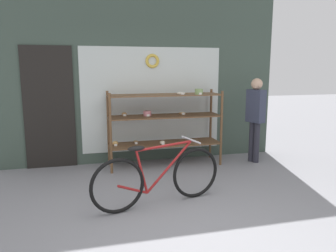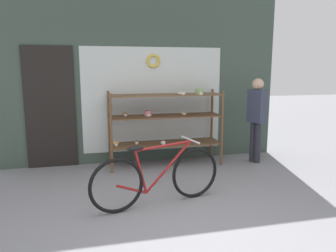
{
  "view_description": "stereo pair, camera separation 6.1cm",
  "coord_description": "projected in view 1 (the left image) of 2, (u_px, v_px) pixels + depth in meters",
  "views": [
    {
      "loc": [
        -1.01,
        -3.11,
        1.74
      ],
      "look_at": [
        0.17,
        1.53,
        0.88
      ],
      "focal_mm": 35.0,
      "sensor_mm": 36.0,
      "label": 1
    },
    {
      "loc": [
        -0.95,
        -3.13,
        1.74
      ],
      "look_at": [
        0.17,
        1.53,
        0.88
      ],
      "focal_mm": 35.0,
      "sensor_mm": 36.0,
      "label": 2
    }
  ],
  "objects": [
    {
      "name": "ground_plane",
      "position": [
        188.0,
        231.0,
        3.52
      ],
      "size": [
        30.0,
        30.0,
        0.0
      ],
      "primitive_type": "plane",
      "color": "gray"
    },
    {
      "name": "pedestrian",
      "position": [
        255.0,
        114.0,
        5.96
      ],
      "size": [
        0.28,
        0.36,
        1.55
      ],
      "rotation": [
        0.0,
        0.0,
        1.93
      ],
      "color": "#282833",
      "rests_on": "ground_plane"
    },
    {
      "name": "storefront_facade",
      "position": [
        139.0,
        71.0,
        5.93
      ],
      "size": [
        5.2,
        0.13,
        3.44
      ],
      "color": "#3D4C42",
      "rests_on": "ground_plane"
    },
    {
      "name": "bicycle",
      "position": [
        158.0,
        177.0,
        4.14
      ],
      "size": [
        1.74,
        0.55,
        0.82
      ],
      "rotation": [
        0.0,
        0.0,
        0.22
      ],
      "color": "black",
      "rests_on": "ground_plane"
    },
    {
      "name": "display_case",
      "position": [
        165.0,
        119.0,
        5.78
      ],
      "size": [
        1.99,
        0.55,
        1.37
      ],
      "color": "brown",
      "rests_on": "ground_plane"
    }
  ]
}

